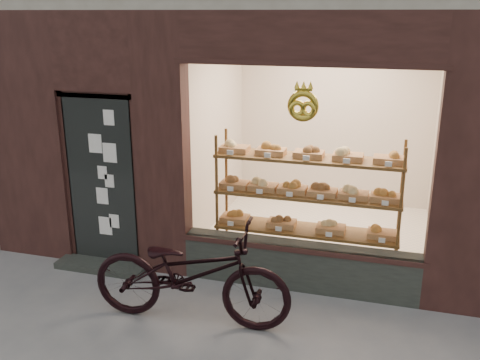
% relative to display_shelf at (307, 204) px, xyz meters
% --- Properties ---
extents(display_shelf, '(2.20, 0.45, 1.70)m').
position_rel_display_shelf_xyz_m(display_shelf, '(0.00, 0.00, 0.00)').
color(display_shelf, '#56391A').
rests_on(display_shelf, ground).
extents(bicycle, '(2.12, 0.85, 1.09)m').
position_rel_display_shelf_xyz_m(bicycle, '(-0.94, -1.44, -0.35)').
color(bicycle, black).
rests_on(bicycle, ground).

